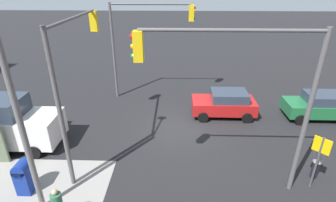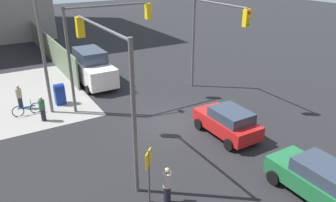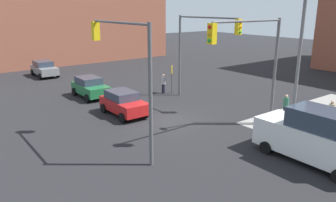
{
  "view_description": "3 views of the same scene",
  "coord_description": "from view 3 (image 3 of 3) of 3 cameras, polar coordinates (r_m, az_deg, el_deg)",
  "views": [
    {
      "loc": [
        0.23,
        12.92,
        7.86
      ],
      "look_at": [
        0.64,
        0.35,
        1.94
      ],
      "focal_mm": 28.0,
      "sensor_mm": 36.0,
      "label": 1
    },
    {
      "loc": [
        -14.72,
        9.07,
        8.98
      ],
      "look_at": [
        -1.05,
        0.94,
        2.02
      ],
      "focal_mm": 35.0,
      "sensor_mm": 36.0,
      "label": 2
    },
    {
      "loc": [
        16.01,
        -12.27,
        7.07
      ],
      "look_at": [
        1.09,
        -0.94,
        1.7
      ],
      "focal_mm": 35.0,
      "sensor_mm": 36.0,
      "label": 3
    }
  ],
  "objects": [
    {
      "name": "pedestrian_walking_north",
      "position": [
        27.79,
        -0.8,
        3.08
      ],
      "size": [
        0.36,
        0.36,
        1.66
      ],
      "rotation": [
        0.0,
        0.0,
        3.31
      ],
      "color": "#B2B2B7",
      "rests_on": "ground"
    },
    {
      "name": "coupe_green",
      "position": [
        27.41,
        -13.4,
        2.41
      ],
      "size": [
        3.82,
        2.02,
        1.62
      ],
      "color": "#1E6638",
      "rests_on": "ground"
    },
    {
      "name": "van_white_delivery",
      "position": [
        16.8,
        24.38,
        -5.67
      ],
      "size": [
        5.4,
        2.32,
        2.62
      ],
      "color": "white",
      "rests_on": "ground"
    },
    {
      "name": "traffic_signal_se_corner",
      "position": [
        15.88,
        -7.48,
        7.03
      ],
      "size": [
        5.55,
        0.36,
        6.5
      ],
      "color": "#59595B",
      "rests_on": "ground"
    },
    {
      "name": "street_lamp_corner",
      "position": [
        20.92,
        21.32,
        8.41
      ],
      "size": [
        0.85,
        2.63,
        8.0
      ],
      "color": "slate",
      "rests_on": "ground"
    },
    {
      "name": "mailbox_blue",
      "position": [
        20.84,
        22.08,
        -2.85
      ],
      "size": [
        0.56,
        0.64,
        1.43
      ],
      "color": "navy",
      "rests_on": "ground"
    },
    {
      "name": "pedestrian_waiting",
      "position": [
        22.6,
        26.55,
        -1.81
      ],
      "size": [
        0.36,
        0.36,
        1.59
      ],
      "rotation": [
        0.0,
        0.0,
        6.26
      ],
      "color": "#9E937A",
      "rests_on": "ground"
    },
    {
      "name": "bicycle_leaning_on_fence",
      "position": [
        23.08,
        23.54,
        -2.33
      ],
      "size": [
        0.05,
        1.75,
        0.97
      ],
      "color": "black",
      "rests_on": "ground"
    },
    {
      "name": "pedestrian_crossing",
      "position": [
        23.05,
        19.81,
        -0.77
      ],
      "size": [
        0.36,
        0.36,
        1.56
      ],
      "rotation": [
        0.0,
        0.0,
        5.2
      ],
      "color": "#2D664C",
      "rests_on": "ground"
    },
    {
      "name": "ground_plane",
      "position": [
        21.37,
        0.25,
        -3.33
      ],
      "size": [
        120.0,
        120.0,
        0.0
      ],
      "primitive_type": "plane",
      "color": "black"
    },
    {
      "name": "coupe_gray",
      "position": [
        37.26,
        -20.76,
        5.33
      ],
      "size": [
        4.01,
        2.02,
        1.62
      ],
      "color": "slate",
      "rests_on": "ground"
    },
    {
      "name": "traffic_signal_ne_corner",
      "position": [
        18.73,
        14.52,
        8.04
      ],
      "size": [
        0.36,
        5.72,
        6.5
      ],
      "color": "#59595B",
      "rests_on": "ground"
    },
    {
      "name": "warning_sign_two_way",
      "position": [
        27.67,
        0.67,
        4.66
      ],
      "size": [
        0.48,
        0.48,
        2.4
      ],
      "color": "#4C4C4C",
      "rests_on": "ground"
    },
    {
      "name": "coupe_red",
      "position": [
        22.42,
        -7.76,
        -0.3
      ],
      "size": [
        3.85,
        2.02,
        1.62
      ],
      "color": "#B21919",
      "rests_on": "ground"
    },
    {
      "name": "traffic_signal_nw_corner",
      "position": [
        24.76,
        5.74,
        10.37
      ],
      "size": [
        6.33,
        0.36,
        6.5
      ],
      "color": "#59595B",
      "rests_on": "ground"
    }
  ]
}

